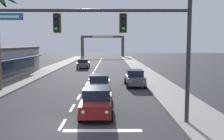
{
  "coord_description": "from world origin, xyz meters",
  "views": [
    {
      "loc": [
        2.6,
        -13.26,
        4.35
      ],
      "look_at": [
        2.74,
        8.0,
        2.2
      ],
      "focal_mm": 41.51,
      "sensor_mm": 36.0,
      "label": 1
    }
  ],
  "objects": [
    {
      "name": "sidewalk_left",
      "position": [
        -7.8,
        20.0,
        0.07
      ],
      "size": [
        3.2,
        110.0,
        0.14
      ],
      "primitive_type": "cube",
      "color": "gray",
      "rests_on": "ground"
    },
    {
      "name": "sidewalk_right",
      "position": [
        7.8,
        20.0,
        0.07
      ],
      "size": [
        3.2,
        110.0,
        0.14
      ],
      "primitive_type": "cube",
      "color": "gray",
      "rests_on": "ground"
    },
    {
      "name": "sedan_parked_nearest_kerb",
      "position": [
        5.12,
        13.23,
        0.85
      ],
      "size": [
        2.01,
        4.48,
        1.68
      ],
      "color": "#4C515B",
      "rests_on": "ground"
    },
    {
      "name": "sedan_oncoming_far",
      "position": [
        -2.19,
        32.51,
        0.85
      ],
      "size": [
        2.06,
        4.49,
        1.68
      ],
      "color": "#4C515B",
      "rests_on": "ground"
    },
    {
      "name": "ground_plane",
      "position": [
        0.0,
        0.0,
        0.0
      ],
      "size": [
        220.0,
        220.0,
        0.0
      ],
      "primitive_type": "plane",
      "color": "#2D2D33"
    },
    {
      "name": "sedan_third_in_queue",
      "position": [
        1.64,
        9.08,
        0.85
      ],
      "size": [
        1.98,
        4.46,
        1.68
      ],
      "color": "silver",
      "rests_on": "ground"
    },
    {
      "name": "town_gateway_arch",
      "position": [
        0.0,
        74.12,
        4.55
      ],
      "size": [
        14.49,
        0.9,
        7.1
      ],
      "color": "#423D38",
      "rests_on": "ground"
    },
    {
      "name": "lane_markings",
      "position": [
        0.41,
        19.69,
        0.0
      ],
      "size": [
        4.28,
        86.67,
        0.01
      ],
      "color": "silver",
      "rests_on": "ground"
    },
    {
      "name": "sedan_lead_at_stop_bar",
      "position": [
        1.78,
        2.28,
        0.85
      ],
      "size": [
        1.95,
        4.45,
        1.68
      ],
      "color": "maroon",
      "rests_on": "ground"
    },
    {
      "name": "traffic_signal_mast",
      "position": [
        3.37,
        0.41,
        4.87
      ],
      "size": [
        10.85,
        0.41,
        6.89
      ],
      "color": "#2D2D33",
      "rests_on": "ground"
    }
  ]
}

